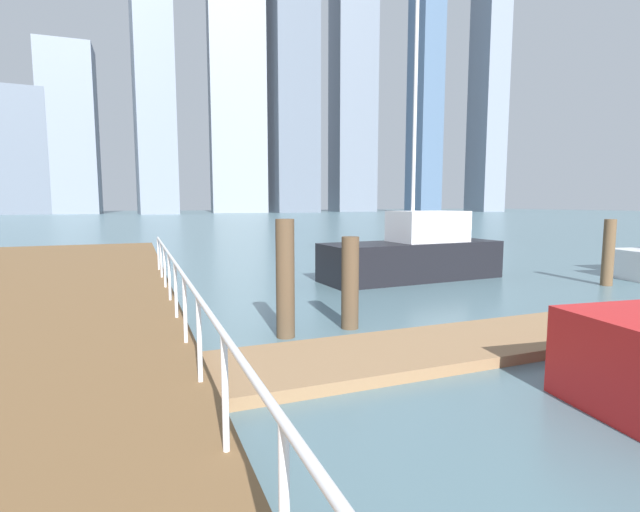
{
  "coord_description": "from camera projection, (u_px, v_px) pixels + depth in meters",
  "views": [
    {
      "loc": [
        -3.81,
        2.95,
        2.56
      ],
      "look_at": [
        -0.32,
        11.75,
        1.48
      ],
      "focal_mm": 26.17,
      "sensor_mm": 36.0,
      "label": 1
    }
  ],
  "objects": [
    {
      "name": "skyline_tower_7",
      "position": [
        488.0,
        93.0,
        136.62
      ],
      "size": [
        7.93,
        10.36,
        69.53
      ],
      "primitive_type": "cube",
      "rotation": [
        0.0,
        0.0,
        -0.07
      ],
      "color": "gray",
      "rests_on": "ground_plane"
    },
    {
      "name": "ground_plane",
      "position": [
        247.0,
        272.0,
        17.43
      ],
      "size": [
        300.0,
        300.0,
        0.0
      ],
      "primitive_type": "plane",
      "color": "slate"
    },
    {
      "name": "skyline_tower_4",
      "position": [
        290.0,
        58.0,
        123.62
      ],
      "size": [
        13.15,
        13.72,
        81.78
      ],
      "primitive_type": "cube",
      "rotation": [
        0.0,
        0.0,
        0.09
      ],
      "color": "slate",
      "rests_on": "ground_plane"
    },
    {
      "name": "moored_boat_2",
      "position": [
        415.0,
        253.0,
        15.67
      ],
      "size": [
        6.34,
        2.3,
        9.53
      ],
      "color": "black",
      "rests_on": "ground_plane"
    },
    {
      "name": "skyline_tower_6",
      "position": [
        425.0,
        91.0,
        134.57
      ],
      "size": [
        7.82,
        8.55,
        69.5
      ],
      "primitive_type": "cube",
      "rotation": [
        0.0,
        0.0,
        0.05
      ],
      "color": "slate",
      "rests_on": "ground_plane"
    },
    {
      "name": "skyline_tower_2",
      "position": [
        151.0,
        48.0,
        105.11
      ],
      "size": [
        8.87,
        14.04,
        74.59
      ],
      "primitive_type": "cube",
      "rotation": [
        0.0,
        0.0,
        0.04
      ],
      "color": "gray",
      "rests_on": "ground_plane"
    },
    {
      "name": "skyline_tower_0",
      "position": [
        16.0,
        153.0,
        104.78
      ],
      "size": [
        14.23,
        12.66,
        27.66
      ],
      "primitive_type": "cube",
      "rotation": [
        0.0,
        0.0,
        0.06
      ],
      "color": "slate",
      "rests_on": "ground_plane"
    },
    {
      "name": "skyline_tower_5",
      "position": [
        353.0,
        78.0,
        136.03
      ],
      "size": [
        12.31,
        9.93,
        77.81
      ],
      "primitive_type": "cube",
      "rotation": [
        0.0,
        0.0,
        -0.03
      ],
      "color": "slate",
      "rests_on": "ground_plane"
    },
    {
      "name": "dock_piling_1",
      "position": [
        608.0,
        253.0,
        14.45
      ],
      "size": [
        0.34,
        0.34,
        2.07
      ],
      "primitive_type": "cylinder",
      "color": "brown",
      "rests_on": "ground_plane"
    },
    {
      "name": "boardwalk_railing",
      "position": [
        224.0,
        358.0,
        3.99
      ],
      "size": [
        0.06,
        24.15,
        1.08
      ],
      "color": "white",
      "rests_on": "boardwalk"
    },
    {
      "name": "floating_dock",
      "position": [
        493.0,
        340.0,
        8.45
      ],
      "size": [
        11.27,
        2.0,
        0.18
      ],
      "primitive_type": "cube",
      "color": "#93704C",
      "rests_on": "ground_plane"
    },
    {
      "name": "dock_piling_3",
      "position": [
        350.0,
        283.0,
        9.48
      ],
      "size": [
        0.36,
        0.36,
        1.89
      ],
      "primitive_type": "cylinder",
      "color": "brown",
      "rests_on": "ground_plane"
    },
    {
      "name": "skyline_tower_1",
      "position": [
        70.0,
        131.0,
        107.96
      ],
      "size": [
        11.77,
        10.73,
        38.38
      ],
      "primitive_type": "cube",
      "rotation": [
        0.0,
        0.0,
        -0.03
      ],
      "color": "gray",
      "rests_on": "ground_plane"
    },
    {
      "name": "dock_piling_0",
      "position": [
        285.0,
        279.0,
        8.83
      ],
      "size": [
        0.36,
        0.36,
        2.27
      ],
      "primitive_type": "cylinder",
      "color": "brown",
      "rests_on": "ground_plane"
    },
    {
      "name": "skyline_tower_3",
      "position": [
        237.0,
        90.0,
        119.01
      ],
      "size": [
        14.58,
        9.77,
        62.42
      ],
      "primitive_type": "cube",
      "rotation": [
        0.0,
        0.0,
        -0.08
      ],
      "color": "#8C939E",
      "rests_on": "ground_plane"
    }
  ]
}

